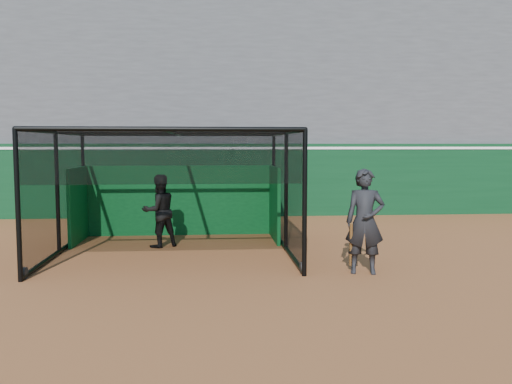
{
  "coord_description": "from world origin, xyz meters",
  "views": [
    {
      "loc": [
        -0.01,
        -10.13,
        2.46
      ],
      "look_at": [
        0.99,
        2.0,
        1.4
      ],
      "focal_mm": 38.0,
      "sensor_mm": 36.0,
      "label": 1
    }
  ],
  "objects": [
    {
      "name": "ground",
      "position": [
        0.0,
        0.0,
        0.0
      ],
      "size": [
        120.0,
        120.0,
        0.0
      ],
      "primitive_type": "plane",
      "color": "brown",
      "rests_on": "ground"
    },
    {
      "name": "on_deck_player",
      "position": [
        2.91,
        -0.1,
        1.0
      ],
      "size": [
        0.82,
        0.63,
        2.01
      ],
      "color": "black",
      "rests_on": "ground"
    },
    {
      "name": "batting_cage",
      "position": [
        -0.87,
        2.31,
        1.37
      ],
      "size": [
        5.27,
        5.11,
        2.75
      ],
      "color": "black",
      "rests_on": "ground"
    },
    {
      "name": "outfield_wall",
      "position": [
        0.0,
        8.5,
        1.29
      ],
      "size": [
        50.0,
        0.5,
        2.5
      ],
      "color": "#093317",
      "rests_on": "ground"
    },
    {
      "name": "batter",
      "position": [
        -1.27,
        2.96,
        0.88
      ],
      "size": [
        1.07,
        1.0,
        1.75
      ],
      "primitive_type": "imported",
      "rotation": [
        0.0,
        0.0,
        3.66
      ],
      "color": "black",
      "rests_on": "ground"
    },
    {
      "name": "grandstand",
      "position": [
        0.0,
        12.27,
        4.48
      ],
      "size": [
        50.0,
        7.85,
        8.95
      ],
      "color": "#4C4C4F",
      "rests_on": "ground"
    }
  ]
}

